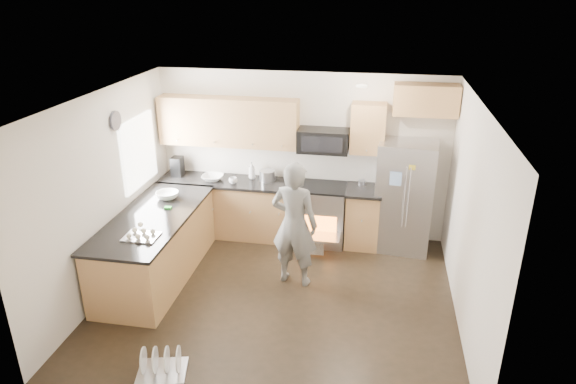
% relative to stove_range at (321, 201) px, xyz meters
% --- Properties ---
extents(ground, '(4.50, 4.50, 0.00)m').
position_rel_stove_range_xyz_m(ground, '(-0.35, -1.69, -0.68)').
color(ground, black).
rests_on(ground, ground).
extents(room_shell, '(4.54, 4.04, 2.62)m').
position_rel_stove_range_xyz_m(room_shell, '(-0.39, -1.68, 1.00)').
color(room_shell, silver).
rests_on(room_shell, ground).
extents(back_cabinet_run, '(4.45, 0.64, 2.50)m').
position_rel_stove_range_xyz_m(back_cabinet_run, '(-0.94, 0.05, 0.29)').
color(back_cabinet_run, '#B28747').
rests_on(back_cabinet_run, ground).
extents(peninsula, '(0.96, 2.36, 1.03)m').
position_rel_stove_range_xyz_m(peninsula, '(-2.10, -1.44, -0.21)').
color(peninsula, '#B28747').
rests_on(peninsula, ground).
extents(stove_range, '(0.76, 0.97, 1.79)m').
position_rel_stove_range_xyz_m(stove_range, '(0.00, 0.00, 0.00)').
color(stove_range, '#B7B7BC').
rests_on(stove_range, ground).
extents(refrigerator, '(0.89, 0.73, 1.69)m').
position_rel_stove_range_xyz_m(refrigerator, '(1.25, 0.01, 0.17)').
color(refrigerator, '#B7B7BC').
rests_on(refrigerator, ground).
extents(person, '(0.70, 0.52, 1.73)m').
position_rel_stove_range_xyz_m(person, '(-0.21, -1.26, 0.19)').
color(person, gray).
rests_on(person, ground).
extents(dish_rack, '(0.58, 0.51, 0.31)m').
position_rel_stove_range_xyz_m(dish_rack, '(-1.28, -3.27, -0.59)').
color(dish_rack, '#B7B7BC').
rests_on(dish_rack, ground).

